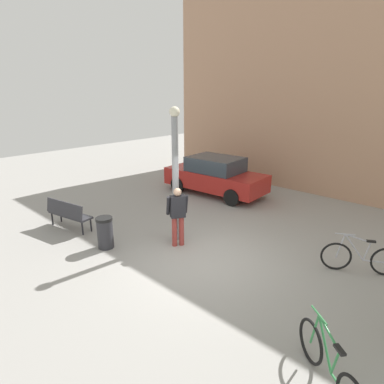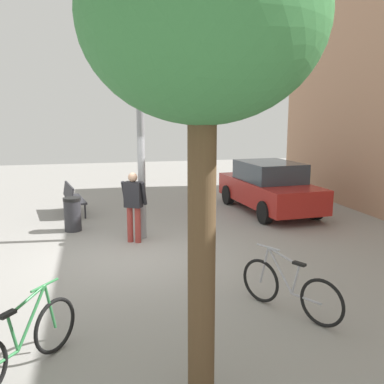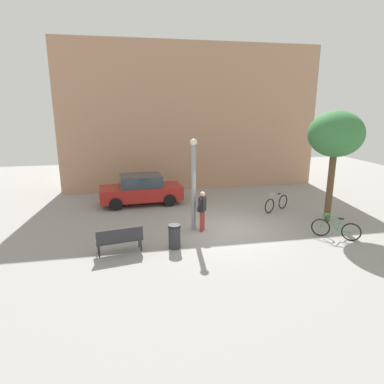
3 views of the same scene
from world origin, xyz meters
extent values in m
plane|color=gray|center=(0.00, 0.00, 0.00)|extent=(36.00, 36.00, 0.00)
cube|color=tan|center=(0.00, 8.32, 4.31)|extent=(15.71, 2.00, 8.62)
cylinder|color=gray|center=(-1.41, 0.41, 1.75)|extent=(0.18, 0.18, 3.50)
sphere|color=#F2EACC|center=(-1.41, 0.41, 3.62)|extent=(0.28, 0.28, 0.28)
cylinder|color=#9E3833|center=(-1.15, 0.08, 0.42)|extent=(0.14, 0.14, 0.85)
cylinder|color=#9E3833|center=(-1.04, 0.25, 0.42)|extent=(0.14, 0.14, 0.85)
cube|color=#232328|center=(-1.10, 0.17, 1.15)|extent=(0.39, 0.46, 0.60)
sphere|color=tan|center=(-1.10, 0.17, 1.56)|extent=(0.22, 0.22, 0.22)
cylinder|color=#232328|center=(-1.27, -0.02, 1.18)|extent=(0.24, 0.19, 0.55)
cylinder|color=#232328|center=(-1.01, 0.41, 1.18)|extent=(0.24, 0.19, 0.55)
cube|color=#2D2D33|center=(-4.40, -1.29, 0.45)|extent=(1.65, 0.73, 0.06)
cube|color=#2D2D33|center=(-4.36, -1.47, 0.70)|extent=(1.60, 0.42, 0.44)
cylinder|color=black|center=(-5.13, -1.26, 0.21)|extent=(0.05, 0.05, 0.42)
cylinder|color=black|center=(-3.72, -1.00, 0.21)|extent=(0.05, 0.05, 0.42)
cylinder|color=black|center=(-5.07, -1.57, 0.21)|extent=(0.05, 0.05, 0.42)
cylinder|color=black|center=(-3.66, -1.31, 0.21)|extent=(0.05, 0.05, 0.42)
torus|color=black|center=(2.60, 1.84, 0.36)|extent=(0.64, 0.39, 0.71)
cylinder|color=#ADADB7|center=(2.92, 2.01, 0.64)|extent=(0.45, 0.27, 0.64)
cylinder|color=#ADADB7|center=(2.96, 2.04, 0.88)|extent=(0.52, 0.31, 0.18)
cylinder|color=#ADADB7|center=(3.17, 2.15, 0.57)|extent=(0.14, 0.10, 0.48)
cylinder|color=#ADADB7|center=(3.34, 2.25, 0.33)|extent=(0.45, 0.28, 0.04)
cylinder|color=#ADADB7|center=(2.66, 1.87, 0.64)|extent=(0.16, 0.11, 0.63)
cube|color=black|center=(3.21, 2.18, 0.83)|extent=(0.21, 0.17, 0.04)
cylinder|color=#ADADB7|center=(2.71, 1.90, 0.95)|extent=(0.40, 0.24, 0.03)
torus|color=black|center=(3.37, -1.27, 0.36)|extent=(0.59, 0.48, 0.71)
cylinder|color=#338447|center=(3.65, -1.50, 0.64)|extent=(0.41, 0.34, 0.64)
cylinder|color=#338447|center=(3.69, -1.53, 0.88)|extent=(0.48, 0.39, 0.18)
cylinder|color=#338447|center=(3.87, -1.67, 0.57)|extent=(0.13, 0.11, 0.48)
cylinder|color=#338447|center=(3.42, -1.31, 0.64)|extent=(0.15, 0.13, 0.63)
cube|color=black|center=(3.91, -1.71, 0.83)|extent=(0.21, 0.19, 0.04)
cylinder|color=#338447|center=(3.47, -1.35, 0.95)|extent=(0.36, 0.30, 0.03)
cube|color=#AD231E|center=(-3.37, 4.57, 0.62)|extent=(4.30, 1.98, 0.70)
cube|color=#333D47|center=(-3.37, 4.57, 1.25)|extent=(2.20, 1.70, 0.60)
cylinder|color=black|center=(-2.08, 5.46, 0.32)|extent=(0.65, 0.26, 0.64)
cylinder|color=black|center=(-1.97, 3.86, 0.32)|extent=(0.65, 0.26, 0.64)
cylinder|color=black|center=(-4.77, 5.28, 0.32)|extent=(0.65, 0.26, 0.64)
cylinder|color=black|center=(-4.67, 3.68, 0.32)|extent=(0.65, 0.26, 0.64)
cylinder|color=#2D2D33|center=(-2.45, -1.29, 0.40)|extent=(0.43, 0.43, 0.80)
cylinder|color=black|center=(-2.45, -1.29, 0.84)|extent=(0.45, 0.45, 0.08)
camera|label=1|loc=(4.93, -5.70, 4.19)|focal=30.94mm
camera|label=2|loc=(8.57, -0.72, 3.00)|focal=39.30mm
camera|label=3|loc=(-3.96, -12.23, 4.96)|focal=30.69mm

